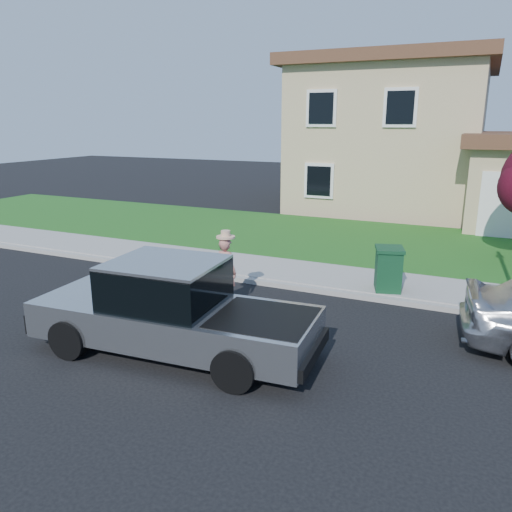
# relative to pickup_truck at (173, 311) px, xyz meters

# --- Properties ---
(ground) EXTENTS (80.00, 80.00, 0.00)m
(ground) POSITION_rel_pickup_truck_xyz_m (0.52, 1.37, -0.81)
(ground) COLOR black
(ground) RESTS_ON ground
(curb) EXTENTS (40.00, 0.20, 0.12)m
(curb) POSITION_rel_pickup_truck_xyz_m (1.52, 4.27, -0.75)
(curb) COLOR gray
(curb) RESTS_ON ground
(sidewalk) EXTENTS (40.00, 2.00, 0.15)m
(sidewalk) POSITION_rel_pickup_truck_xyz_m (1.52, 5.37, -0.73)
(sidewalk) COLOR gray
(sidewalk) RESTS_ON ground
(lawn) EXTENTS (40.00, 7.00, 0.10)m
(lawn) POSITION_rel_pickup_truck_xyz_m (1.52, 9.87, -0.76)
(lawn) COLOR #164F17
(lawn) RESTS_ON ground
(house) EXTENTS (14.00, 11.30, 6.85)m
(house) POSITION_rel_pickup_truck_xyz_m (1.84, 17.75, 2.36)
(house) COLOR tan
(house) RESTS_ON ground
(pickup_truck) EXTENTS (5.37, 2.17, 1.73)m
(pickup_truck) POSITION_rel_pickup_truck_xyz_m (0.00, 0.00, 0.00)
(pickup_truck) COLOR black
(pickup_truck) RESTS_ON ground
(woman) EXTENTS (0.67, 0.54, 1.74)m
(woman) POSITION_rel_pickup_truck_xyz_m (-0.30, 2.61, 0.02)
(woman) COLOR tan
(woman) RESTS_ON ground
(trash_bin) EXTENTS (0.82, 0.88, 1.05)m
(trash_bin) POSITION_rel_pickup_truck_xyz_m (2.95, 4.75, -0.13)
(trash_bin) COLOR #103B20
(trash_bin) RESTS_ON sidewalk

